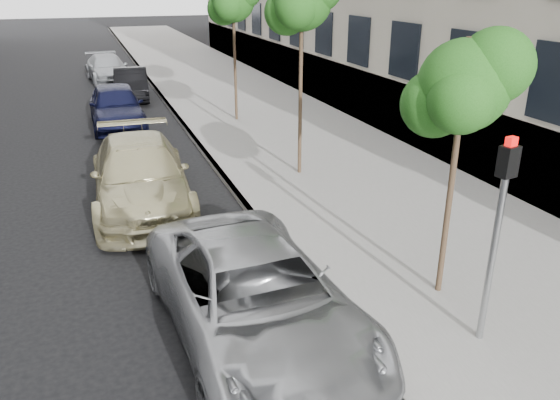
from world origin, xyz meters
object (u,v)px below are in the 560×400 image
sedan_blue (116,106)px  sedan_black (131,84)px  minivan (255,297)px  tree_near (465,85)px  sedan_rear (108,69)px  tree_mid (303,0)px  signal_pole (499,219)px  suv (140,175)px  tree_far (234,0)px

sedan_blue → sedan_black: (0.99, 4.95, -0.10)m
minivan → sedan_black: minivan is taller
tree_near → sedan_rear: 24.36m
tree_mid → sedan_blue: (-4.32, 7.35, -3.83)m
sedan_black → tree_near: bearing=-75.2°
sedan_black → sedan_rear: size_ratio=0.87×
signal_pole → minivan: bearing=146.0°
suv → sedan_black: suv is taller
sedan_blue → sedan_rear: bearing=88.4°
tree_far → minivan: tree_far is taller
tree_near → sedan_blue: 14.79m
suv → tree_mid: bearing=11.1°
tree_far → signal_pole: bearing=-90.9°
tree_far → sedan_blue: size_ratio=1.13×
tree_near → tree_mid: size_ratio=0.81×
tree_near → signal_pole: bearing=-100.0°
tree_mid → tree_near: bearing=-90.0°
tree_far → sedan_rear: tree_far is taller
tree_far → sedan_rear: bearing=110.5°
tree_far → sedan_black: bearing=119.8°
minivan → sedan_black: (0.00, 18.90, -0.06)m
sedan_blue → sedan_rear: 9.99m
tree_mid → suv: bearing=-171.7°
tree_near → sedan_rear: size_ratio=0.92×
suv → sedan_rear: (0.27, 17.98, -0.09)m
tree_far → sedan_rear: 12.16m
tree_far → signal_pole: tree_far is taller
sedan_blue → tree_near: bearing=-72.8°
signal_pole → sedan_black: size_ratio=0.75×
tree_mid → signal_pole: tree_mid is taller
tree_near → sedan_rear: tree_near is taller
signal_pole → sedan_blue: bearing=93.2°
suv → sedan_blue: (0.01, 7.99, -0.00)m
tree_near → suv: size_ratio=0.81×
sedan_blue → signal_pole: bearing=-75.1°
tree_near → sedan_blue: size_ratio=0.95×
tree_far → sedan_black: tree_far is taller
sedan_rear → suv: bearing=-96.1°
minivan → sedan_black: size_ratio=1.29×
tree_mid → sedan_blue: 9.35m
tree_near → tree_far: 13.02m
sedan_black → minivan: bearing=-85.2°
tree_far → suv: size_ratio=0.96×
tree_far → minivan: size_ratio=0.97×
tree_near → sedan_black: bearing=100.0°
tree_near → tree_mid: (0.00, 6.50, 0.98)m
tree_near → sedan_black: 19.33m
minivan → suv: bearing=96.7°
tree_near → suv: 7.83m
signal_pole → suv: signal_pole is taller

